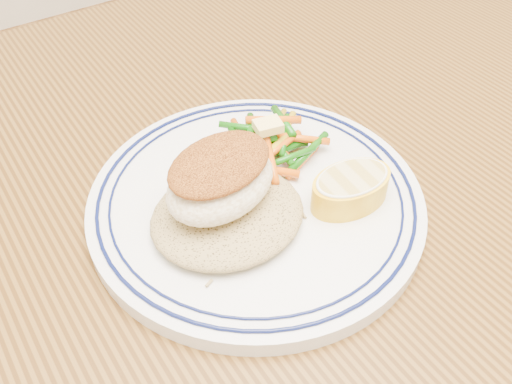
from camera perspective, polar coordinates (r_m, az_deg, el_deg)
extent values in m
cube|color=#452A0D|center=(0.50, 2.20, -4.07)|extent=(1.50, 0.90, 0.04)
cylinder|color=#452A0D|center=(1.32, 16.56, 7.74)|extent=(0.07, 0.07, 0.71)
cylinder|color=silver|center=(0.48, 0.00, -1.07)|extent=(0.28, 0.28, 0.01)
torus|color=#0A113F|center=(0.48, 0.00, -0.35)|extent=(0.27, 0.27, 0.00)
torus|color=#0A113F|center=(0.48, 0.00, -0.35)|extent=(0.24, 0.24, 0.00)
ellipsoid|color=olive|center=(0.45, -2.87, -2.03)|extent=(0.13, 0.11, 0.02)
ellipsoid|color=white|center=(0.44, -3.56, 0.87)|extent=(0.11, 0.09, 0.04)
ellipsoid|color=#904C17|center=(0.43, -3.69, 2.86)|extent=(0.10, 0.08, 0.02)
cylinder|color=#E05A0B|center=(0.51, 1.27, 4.04)|extent=(0.06, 0.02, 0.01)
cylinder|color=#E05A0B|center=(0.51, 4.69, 3.15)|extent=(0.05, 0.03, 0.01)
cylinder|color=gold|center=(0.50, -0.41, 2.70)|extent=(0.04, 0.04, 0.01)
cylinder|color=#125A0B|center=(0.52, 2.48, 4.94)|extent=(0.05, 0.03, 0.01)
cylinder|color=#E05A0B|center=(0.49, 0.90, 2.34)|extent=(0.05, 0.05, 0.01)
cylinder|color=#125A0B|center=(0.52, -1.05, 5.50)|extent=(0.05, 0.05, 0.01)
cylinder|color=#125A0B|center=(0.51, 2.24, 4.03)|extent=(0.05, 0.01, 0.01)
cylinder|color=#E05A0B|center=(0.53, -0.18, 5.81)|extent=(0.05, 0.03, 0.01)
cylinder|color=gold|center=(0.54, 2.06, 6.86)|extent=(0.04, 0.03, 0.01)
cylinder|color=#E05A0B|center=(0.52, -1.23, 5.36)|extent=(0.02, 0.06, 0.01)
cylinder|color=#E05A0B|center=(0.49, 0.38, 2.62)|extent=(0.01, 0.05, 0.01)
cylinder|color=#E05A0B|center=(0.51, 1.43, 5.00)|extent=(0.01, 0.06, 0.01)
cylinder|color=#125A0B|center=(0.51, 5.30, 4.05)|extent=(0.05, 0.02, 0.01)
cylinder|color=#125A0B|center=(0.50, 2.28, 4.37)|extent=(0.01, 0.05, 0.01)
cylinder|color=#125A0B|center=(0.52, 0.33, 5.82)|extent=(0.04, 0.05, 0.01)
cylinder|color=#125A0B|center=(0.50, -1.07, 4.42)|extent=(0.06, 0.01, 0.01)
cylinder|color=#E05A0B|center=(0.51, 4.22, 5.39)|extent=(0.05, 0.04, 0.01)
cylinder|color=#E05A0B|center=(0.50, 2.12, 4.29)|extent=(0.06, 0.02, 0.01)
cylinder|color=#125A0B|center=(0.49, 3.31, 3.44)|extent=(0.05, 0.01, 0.01)
cylinder|color=gold|center=(0.50, 1.67, 4.31)|extent=(0.05, 0.02, 0.01)
cylinder|color=#125A0B|center=(0.50, 0.01, 5.10)|extent=(0.06, 0.02, 0.01)
cylinder|color=gold|center=(0.52, 3.03, 6.15)|extent=(0.04, 0.03, 0.01)
cylinder|color=#125A0B|center=(0.51, 2.89, 5.71)|extent=(0.04, 0.04, 0.01)
cylinder|color=#125A0B|center=(0.53, 2.74, 7.07)|extent=(0.02, 0.05, 0.01)
cylinder|color=#E05A0B|center=(0.48, 1.52, 3.17)|extent=(0.03, 0.05, 0.01)
cylinder|color=#125A0B|center=(0.52, -0.49, 6.38)|extent=(0.05, 0.04, 0.01)
cylinder|color=#125A0B|center=(0.51, -0.58, 6.13)|extent=(0.04, 0.05, 0.01)
cylinder|color=#125A0B|center=(0.50, -1.29, 4.74)|extent=(0.06, 0.03, 0.01)
cylinder|color=#E05A0B|center=(0.52, 1.75, 7.20)|extent=(0.05, 0.03, 0.01)
cylinder|color=#125A0B|center=(0.50, -1.48, 4.98)|extent=(0.01, 0.05, 0.01)
cube|color=#FEE17C|center=(0.50, 1.21, 6.62)|extent=(0.03, 0.02, 0.01)
torus|color=white|center=(0.46, 9.59, 1.42)|extent=(0.07, 0.07, 0.00)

